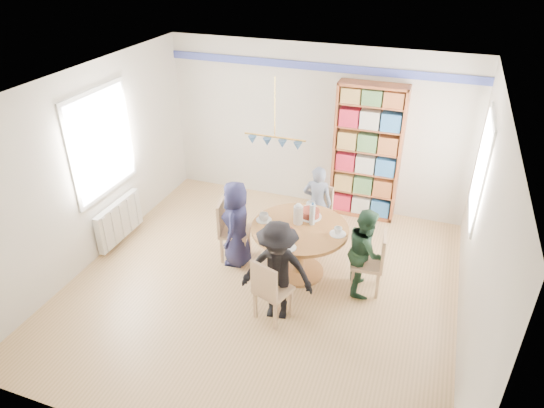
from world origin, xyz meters
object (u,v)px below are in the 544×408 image
at_px(radiator, 119,220).
at_px(chair_far, 318,208).
at_px(dining_table, 300,239).
at_px(person_far, 317,203).
at_px(bookshelf, 367,154).
at_px(chair_right, 374,260).
at_px(chair_left, 230,227).
at_px(person_near, 277,271).
at_px(chair_near, 269,289).
at_px(person_right, 365,251).
at_px(person_left, 237,224).

relative_size(radiator, chair_far, 1.19).
bearing_deg(dining_table, person_far, 90.83).
bearing_deg(bookshelf, person_far, -119.20).
relative_size(chair_right, person_far, 0.74).
xyz_separation_m(chair_left, person_near, (1.04, -0.93, 0.16)).
bearing_deg(dining_table, chair_left, 178.50).
distance_m(radiator, person_far, 3.00).
bearing_deg(chair_near, person_near, 62.70).
height_order(chair_far, person_far, person_far).
relative_size(dining_table, person_far, 1.08).
distance_m(dining_table, chair_right, 1.01).
xyz_separation_m(dining_table, bookshelf, (0.52, 1.90, 0.53)).
height_order(radiator, chair_near, chair_near).
xyz_separation_m(chair_left, chair_near, (0.98, -1.04, -0.03)).
relative_size(dining_table, chair_left, 1.41).
relative_size(dining_table, bookshelf, 0.59).
xyz_separation_m(chair_far, bookshelf, (0.53, 0.86, 0.63)).
xyz_separation_m(dining_table, person_right, (0.89, -0.03, 0.04)).
xyz_separation_m(chair_near, person_right, (0.95, 0.98, 0.12)).
bearing_deg(bookshelf, dining_table, -105.29).
relative_size(person_near, bookshelf, 0.60).
height_order(radiator, bookshelf, bookshelf).
xyz_separation_m(chair_near, person_near, (0.06, 0.11, 0.19)).
distance_m(radiator, chair_left, 1.77).
bearing_deg(chair_far, person_right, -49.89).
height_order(radiator, person_right, person_right).
distance_m(dining_table, person_near, 0.91).
bearing_deg(person_right, person_near, 122.06).
relative_size(radiator, person_right, 0.83).
bearing_deg(bookshelf, person_left, -126.22).
relative_size(person_right, person_near, 0.90).
bearing_deg(person_far, person_near, 85.19).
bearing_deg(person_left, person_far, 130.31).
height_order(chair_left, chair_right, chair_left).
height_order(dining_table, person_near, person_near).
distance_m(person_left, person_near, 1.24).
xyz_separation_m(dining_table, chair_near, (-0.06, -1.01, -0.08)).
distance_m(person_near, bookshelf, 2.88).
relative_size(person_far, bookshelf, 0.54).
bearing_deg(person_near, dining_table, 80.65).
height_order(person_left, person_near, person_near).
xyz_separation_m(chair_left, chair_far, (1.03, 1.01, -0.05)).
height_order(chair_near, person_right, person_right).
height_order(chair_left, person_far, person_far).
bearing_deg(chair_near, radiator, 162.30).
distance_m(chair_far, person_far, 0.17).
xyz_separation_m(chair_left, person_left, (0.14, -0.07, 0.13)).
height_order(radiator, person_far, person_far).
relative_size(chair_near, person_left, 0.69).
height_order(chair_right, chair_far, chair_right).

